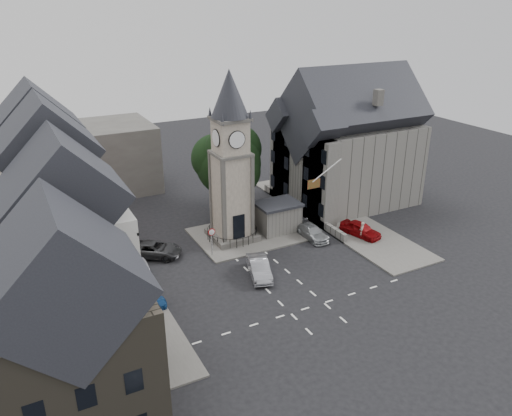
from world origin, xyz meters
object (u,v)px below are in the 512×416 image
clock_tower (231,159)px  car_west_blue (142,304)px  car_east_red (360,229)px  pedestrian (362,231)px  stone_shelter (278,217)px

clock_tower → car_west_blue: clock_tower is taller
clock_tower → car_east_red: clock_tower is taller
clock_tower → car_east_red: (11.50, -5.33, -7.39)m
car_east_red → pedestrian: bearing=-136.1°
car_east_red → pedestrian: size_ratio=2.33×
stone_shelter → pedestrian: (6.30, -5.50, -0.63)m
car_east_red → car_west_blue: bearing=171.8°
clock_tower → pedestrian: (11.10, -5.99, -7.20)m
car_west_blue → car_east_red: 22.92m
clock_tower → car_east_red: bearing=-24.9°
stone_shelter → car_west_blue: 17.79m
clock_tower → pedestrian: clock_tower is taller
clock_tower → stone_shelter: size_ratio=3.78×
car_east_red → pedestrian: pedestrian is taller
clock_tower → car_west_blue: (-11.25, -8.11, -7.49)m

